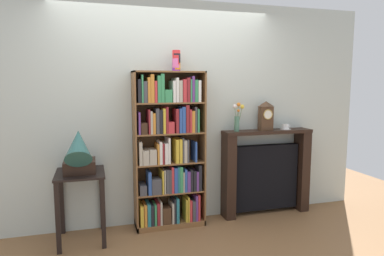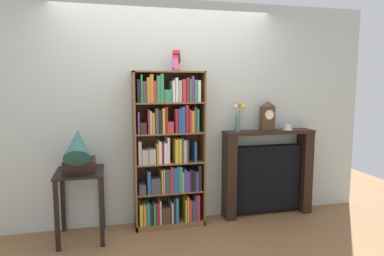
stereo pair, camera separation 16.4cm
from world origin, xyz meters
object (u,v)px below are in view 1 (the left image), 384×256
object	(u,v)px
cup_stack	(176,61)
fireplace_mantel	(265,173)
side_table_left	(81,190)
gramophone	(79,152)
teacup_with_saucer	(286,127)
bookshelf	(169,153)
flower_vase	(238,117)
mantel_clock	(266,116)

from	to	relation	value
cup_stack	fireplace_mantel	xyz separation A→B (m)	(1.16, 0.02, -1.37)
cup_stack	side_table_left	size ratio (longest dim) A/B	0.32
gramophone	teacup_with_saucer	world-z (taller)	gramophone
bookshelf	flower_vase	bearing A→B (deg)	3.20
cup_stack	mantel_clock	distance (m)	1.30
gramophone	flower_vase	world-z (taller)	flower_vase
side_table_left	flower_vase	xyz separation A→B (m)	(1.83, 0.17, 0.70)
bookshelf	cup_stack	xyz separation A→B (m)	(0.10, 0.04, 1.04)
bookshelf	teacup_with_saucer	xyz separation A→B (m)	(1.51, 0.03, 0.24)
side_table_left	mantel_clock	distance (m)	2.32
teacup_with_saucer	gramophone	bearing A→B (deg)	-174.53
side_table_left	gramophone	world-z (taller)	gramophone
fireplace_mantel	flower_vase	size ratio (longest dim) A/B	3.34
bookshelf	mantel_clock	world-z (taller)	bookshelf
fireplace_mantel	flower_vase	bearing A→B (deg)	-178.93
side_table_left	mantel_clock	size ratio (longest dim) A/B	2.06
bookshelf	mantel_clock	bearing A→B (deg)	1.51
fireplace_mantel	mantel_clock	xyz separation A→B (m)	(-0.03, -0.02, 0.73)
side_table_left	teacup_with_saucer	size ratio (longest dim) A/B	5.35
mantel_clock	flower_vase	xyz separation A→B (m)	(-0.37, 0.02, -0.01)
side_table_left	flower_vase	size ratio (longest dim) A/B	2.15
mantel_clock	teacup_with_saucer	bearing A→B (deg)	0.49
fireplace_mantel	mantel_clock	distance (m)	0.73
cup_stack	teacup_with_saucer	distance (m)	1.62
cup_stack	fireplace_mantel	distance (m)	1.80
flower_vase	teacup_with_saucer	size ratio (longest dim) A/B	2.48
cup_stack	gramophone	size ratio (longest dim) A/B	0.44
bookshelf	fireplace_mantel	bearing A→B (deg)	2.52
gramophone	flower_vase	distance (m)	1.87
bookshelf	side_table_left	size ratio (longest dim) A/B	2.42
flower_vase	bookshelf	bearing A→B (deg)	-176.80
bookshelf	gramophone	distance (m)	1.00
bookshelf	teacup_with_saucer	distance (m)	1.53
fireplace_mantel	mantel_clock	size ratio (longest dim) A/B	3.19
side_table_left	mantel_clock	bearing A→B (deg)	3.93
bookshelf	gramophone	bearing A→B (deg)	-168.20
teacup_with_saucer	fireplace_mantel	bearing A→B (deg)	175.35
mantel_clock	fireplace_mantel	bearing A→B (deg)	38.40
cup_stack	mantel_clock	size ratio (longest dim) A/B	0.65
teacup_with_saucer	cup_stack	bearing A→B (deg)	179.84
cup_stack	gramophone	bearing A→B (deg)	-167.26
side_table_left	teacup_with_saucer	xyz separation A→B (m)	(2.48, 0.15, 0.56)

